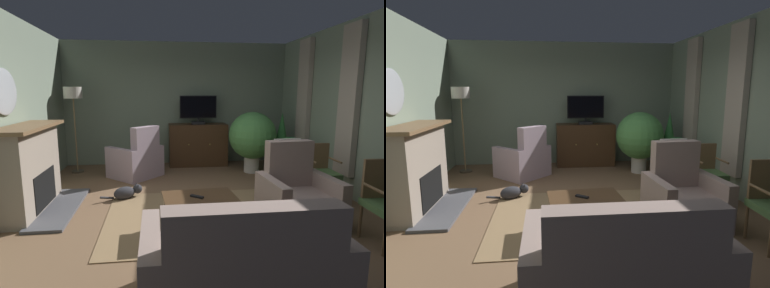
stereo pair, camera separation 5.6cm
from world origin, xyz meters
The scene contains 21 objects.
ground_plane centered at (0.00, 0.00, -0.02)m, with size 5.81×6.88×0.04m, color brown.
wall_back centered at (0.00, 3.19, 1.42)m, with size 5.81×0.10×2.85m, color gray.
wall_right_with_window centered at (2.65, 0.00, 1.42)m, with size 0.10×6.88×2.85m, color gray.
curtain_panel_near centered at (2.54, 0.43, 1.57)m, with size 0.10×0.44×2.39m, color #B2A393.
curtain_panel_far centered at (2.54, 1.93, 1.57)m, with size 0.10×0.44×2.39m, color #B2A393.
rug_central centered at (0.13, -0.17, 0.01)m, with size 2.71×2.08×0.01m, color #8E704C.
fireplace centered at (-2.33, 0.36, 0.60)m, with size 0.88×1.65×1.26m.
wall_mirror_oval centered at (-2.57, 0.36, 1.72)m, with size 0.06×0.76×0.64m, color #B2B7BF.
tv_cabinet centered at (0.45, 2.84, 0.47)m, with size 1.34×0.54×0.98m.
television centered at (0.45, 2.79, 1.32)m, with size 0.84×0.20×0.65m.
coffee_table centered at (-0.01, -0.60, 0.40)m, with size 0.92×0.61×0.45m.
tv_remote centered at (-0.05, -0.64, 0.46)m, with size 0.17×0.05×0.02m, color black.
sofa_floral centered at (0.11, -2.02, 0.33)m, with size 1.54×0.92×0.98m.
armchair_facing_sofa centered at (-0.92, 1.99, 0.33)m, with size 1.19×1.19×1.05m.
armchair_by_fireplace centered at (1.31, -0.47, 0.33)m, with size 0.94×0.88×1.07m.
side_chair_tucked_against_wall centered at (2.04, 0.24, 0.50)m, with size 0.45×0.49×0.90m.
potted_plant_tall_palm_by_window centered at (1.51, 2.06, 0.78)m, with size 1.00×1.00×1.30m.
potted_plant_leafy_by_curtain centered at (2.13, 2.00, 0.71)m, with size 0.39×0.39×1.29m.
potted_plant_on_hearth_side centered at (1.94, 1.15, 0.52)m, with size 0.61×0.61×0.89m.
cat centered at (-1.01, 0.69, 0.11)m, with size 0.65×0.34×0.23m.
floor_lamp centered at (-2.21, 2.47, 1.54)m, with size 0.37×0.37×1.81m.
Camera 2 is at (-0.47, -4.14, 1.73)m, focal length 28.49 mm.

